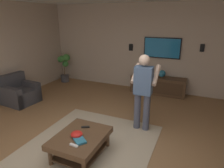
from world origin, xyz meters
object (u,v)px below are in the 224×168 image
Objects in this scene: book at (80,140)px; person_standing at (143,88)px; remote_white at (74,145)px; potted_plant_tall at (64,66)px; remote_black at (86,127)px; media_console at (158,85)px; wall_speaker_right at (131,47)px; vase_round at (162,74)px; tv at (162,48)px; wall_speaker_left at (202,48)px; bowl at (77,134)px; armchair at (20,93)px; coffee_table at (81,141)px.

person_standing is at bearing 103.49° from book.
potted_plant_tall is at bearing -47.65° from remote_white.
remote_black is 0.68× the size of book.
remote_black is at bearing -73.61° from remote_white.
wall_speaker_right is at bearing -103.88° from media_console.
remote_black is at bearing 167.77° from vase_round.
tv is 4.31m from remote_white.
remote_black is at bearing 142.52° from person_standing.
person_standing is at bearing 158.33° from wall_speaker_left.
vase_round is at bearing -100.52° from wall_speaker_right.
potted_plant_tall is at bearing 58.15° from person_standing.
media_console is 3.73m from bowl.
bowl is at bearing -174.13° from wall_speaker_right.
remote_black is (-1.02, -2.80, 0.13)m from armchair.
remote_white is (-3.74, -2.97, -0.21)m from potted_plant_tall.
person_standing reaches higher than book.
coffee_table is 4.41m from wall_speaker_left.
book is at bearing -149.55° from coffee_table.
tv is 7.60× the size of remote_black.
armchair is 3.72m from wall_speaker_right.
book is (-0.10, -0.12, -0.03)m from bowl.
book is (-0.41, -0.14, 0.01)m from remote_black.
armchair is 3.93× the size of vase_round.
media_console is 1.62× the size of potted_plant_tall.
person_standing is 10.93× the size of remote_black.
remote_black is at bearing -173.92° from wall_speaker_right.
tv is at bearing -90.73° from wall_speaker_right.
remote_black is (-3.60, 0.64, -1.02)m from tv.
bowl is at bearing -21.23° from armchair.
tv is 5.18× the size of wall_speaker_left.
bowl is 1.34× the size of remote_white.
person_standing reaches higher than wall_speaker_right.
remote_white is at bearing 171.15° from vase_round.
tv is 3.60m from potted_plant_tall.
media_console is 2.40m from person_standing.
coffee_table is 0.22m from book.
armchair is 4.46m from tv.
armchair is 0.82× the size of potted_plant_tall.
tv is 1.03m from wall_speaker_right.
wall_speaker_left reaches higher than remote_white.
vase_round is (3.96, -0.62, 0.25)m from remote_white.
wall_speaker_left is at bearing -24.28° from bowl.
vase_round reaches higher than remote_black.
coffee_table is 0.61× the size of person_standing.
media_console is at bearing -9.65° from bowl.
potted_plant_tall is 3.59m from vase_round.
wall_speaker_right is (3.61, 0.39, 0.98)m from remote_black.
potted_plant_tall is at bearing 93.41° from vase_round.
media_console is 1.18m from tv.
armchair reaches higher than coffee_table.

